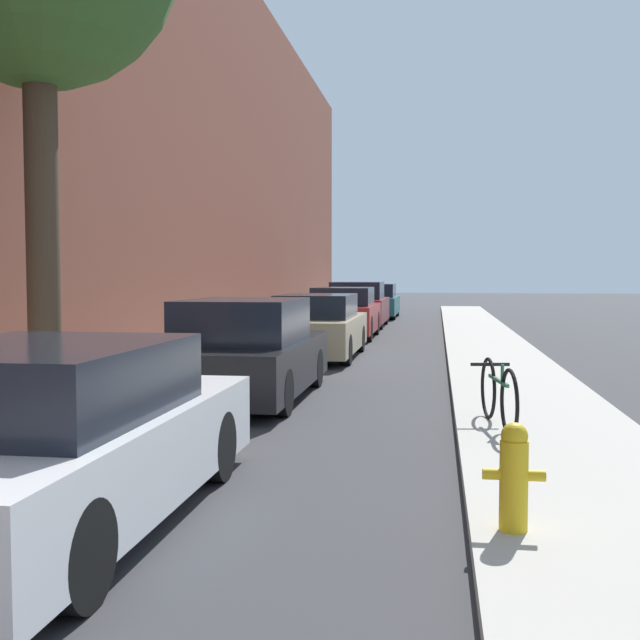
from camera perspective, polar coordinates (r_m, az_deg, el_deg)
ground_plane at (r=15.21m, az=2.23°, el=-3.35°), size 120.00×120.00×0.00m
sidewalk_left at (r=15.79m, az=-8.30°, el=-2.92°), size 2.00×52.00×0.12m
sidewalk_right at (r=15.16m, az=13.21°, el=-3.23°), size 2.00×52.00×0.12m
building_facade_left at (r=16.51m, az=-13.11°, el=15.48°), size 0.70×52.00×10.53m
parked_car_white at (r=5.82m, az=-19.26°, el=-8.32°), size 1.82×4.21×1.31m
parked_car_black at (r=11.07m, az=-5.50°, el=-2.41°), size 1.76×4.18×1.43m
parked_car_champagne at (r=16.53m, az=-0.15°, el=-0.56°), size 1.71×4.38×1.36m
parked_car_red at (r=21.69m, az=1.76°, el=0.47°), size 1.79×3.98×1.42m
parked_car_maroon at (r=26.37m, az=2.80°, el=1.07°), size 1.89×4.20×1.53m
parked_car_teal at (r=31.72m, az=4.05°, el=1.36°), size 1.85×4.45×1.40m
fire_hydrant at (r=5.26m, az=14.09°, el=-11.03°), size 0.40×0.18×0.71m
bicycle at (r=8.64m, az=12.99°, el=-5.34°), size 0.44×1.73×0.71m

